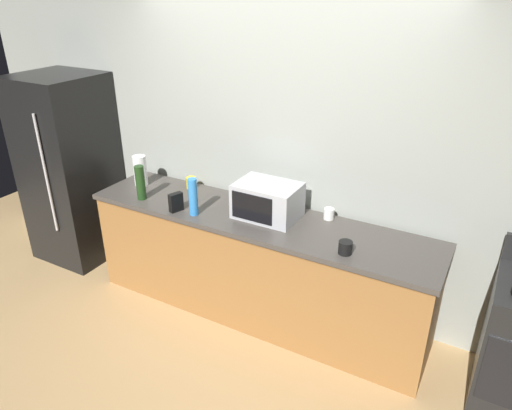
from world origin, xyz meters
TOP-DOWN VIEW (x-y plane):
  - ground_plane at (0.00, 0.00)m, footprint 8.00×8.00m
  - back_wall at (0.00, 0.81)m, footprint 6.40×0.10m
  - counter_run at (0.00, 0.40)m, footprint 2.84×0.64m
  - refrigerator at (-2.05, 0.40)m, footprint 0.72×0.73m
  - microwave at (0.07, 0.45)m, footprint 0.48×0.35m
  - paper_towel_roll at (-1.20, 0.45)m, footprint 0.12×0.12m
  - cordless_phone at (-0.60, 0.18)m, footprint 0.08×0.12m
  - bottle_spray_cleaner at (-0.44, 0.20)m, footprint 0.07×0.07m
  - bottle_wine at (-0.99, 0.23)m, footprint 0.08×0.08m
  - mug_black at (0.78, 0.22)m, footprint 0.09×0.09m
  - mug_yellow at (-0.77, 0.61)m, footprint 0.08×0.08m
  - mug_white at (0.50, 0.64)m, footprint 0.08×0.08m

SIDE VIEW (x-z plane):
  - ground_plane at x=0.00m, z-range 0.00..0.00m
  - counter_run at x=0.00m, z-range 0.00..0.90m
  - refrigerator at x=-2.05m, z-range 0.00..1.80m
  - mug_white at x=0.50m, z-range 0.90..0.99m
  - mug_black at x=0.78m, z-range 0.90..0.99m
  - mug_yellow at x=-0.77m, z-range 0.90..1.00m
  - cordless_phone at x=-0.60m, z-range 0.90..1.05m
  - microwave at x=0.07m, z-range 0.90..1.17m
  - paper_towel_roll at x=-1.20m, z-range 0.90..1.17m
  - bottle_wine at x=-0.99m, z-range 0.90..1.19m
  - bottle_spray_cleaner at x=-0.44m, z-range 0.90..1.20m
  - back_wall at x=0.00m, z-range 0.00..2.70m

